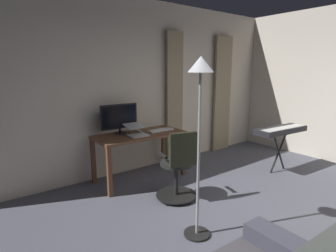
% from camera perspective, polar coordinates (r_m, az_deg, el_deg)
% --- Properties ---
extents(ground_plane, '(7.62, 7.62, 0.00)m').
position_cam_1_polar(ground_plane, '(3.39, 24.98, -20.33)').
color(ground_plane, '#545662').
extents(back_room_partition, '(5.86, 0.10, 2.89)m').
position_cam_1_polar(back_room_partition, '(4.84, -4.18, 8.23)').
color(back_room_partition, beige).
rests_on(back_room_partition, ground).
extents(curtain_left_panel, '(0.47, 0.06, 2.41)m').
position_cam_1_polar(curtain_left_panel, '(5.96, 11.30, 6.43)').
color(curtain_left_panel, tan).
rests_on(curtain_left_panel, ground).
extents(curtain_right_panel, '(0.36, 0.06, 2.41)m').
position_cam_1_polar(curtain_right_panel, '(5.07, 1.35, 5.74)').
color(curtain_right_panel, tan).
rests_on(curtain_right_panel, ground).
extents(desk, '(1.42, 0.65, 0.75)m').
position_cam_1_polar(desk, '(4.32, -5.96, -2.89)').
color(desk, brown).
rests_on(desk, ground).
extents(office_chair, '(0.56, 0.56, 0.97)m').
position_cam_1_polar(office_chair, '(3.66, 2.19, -8.92)').
color(office_chair, black).
rests_on(office_chair, ground).
extents(computer_monitor, '(0.62, 0.18, 0.46)m').
position_cam_1_polar(computer_monitor, '(4.31, -10.22, 1.84)').
color(computer_monitor, black).
rests_on(computer_monitor, desk).
extents(computer_keyboard, '(0.44, 0.14, 0.02)m').
position_cam_1_polar(computer_keyboard, '(4.46, -1.55, -0.85)').
color(computer_keyboard, white).
rests_on(computer_keyboard, desk).
extents(laptop, '(0.29, 0.36, 0.17)m').
position_cam_1_polar(laptop, '(4.16, -6.66, -1.21)').
color(laptop, '#B7BCC1').
rests_on(laptop, desk).
extents(computer_mouse, '(0.06, 0.10, 0.04)m').
position_cam_1_polar(computer_mouse, '(4.38, -6.23, -1.06)').
color(computer_mouse, white).
rests_on(computer_mouse, desk).
extents(piano_keyboard, '(1.06, 0.40, 0.79)m').
position_cam_1_polar(piano_keyboard, '(4.99, 22.65, -0.96)').
color(piano_keyboard, black).
rests_on(piano_keyboard, ground).
extents(floor_lamp, '(0.28, 0.28, 1.87)m').
position_cam_1_polar(floor_lamp, '(2.65, 6.74, 4.95)').
color(floor_lamp, black).
rests_on(floor_lamp, ground).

